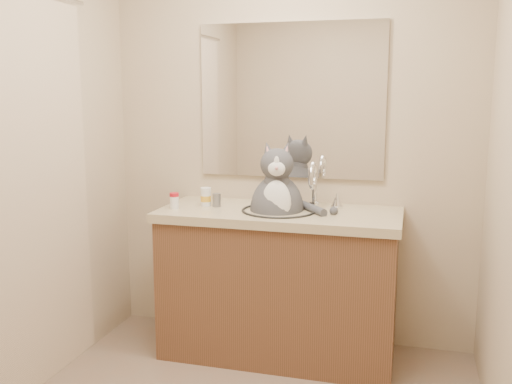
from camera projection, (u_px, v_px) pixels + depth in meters
room at (224, 171)px, 2.21m from camera, size 2.22×2.52×2.42m
vanity at (279, 280)px, 3.25m from camera, size 1.34×0.59×1.12m
mirror at (291, 101)px, 3.34m from camera, size 1.10×0.02×0.90m
shower_curtain at (14, 196)px, 2.61m from camera, size 0.02×1.30×1.93m
cat at (277, 205)px, 3.18m from camera, size 0.48×0.38×0.60m
pill_bottle_redcap at (174, 201)px, 3.22m from camera, size 0.07×0.07×0.09m
pill_bottle_orange at (206, 197)px, 3.30m from camera, size 0.07×0.07×0.11m
grey_canister at (217, 200)px, 3.28m from camera, size 0.06×0.06×0.08m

